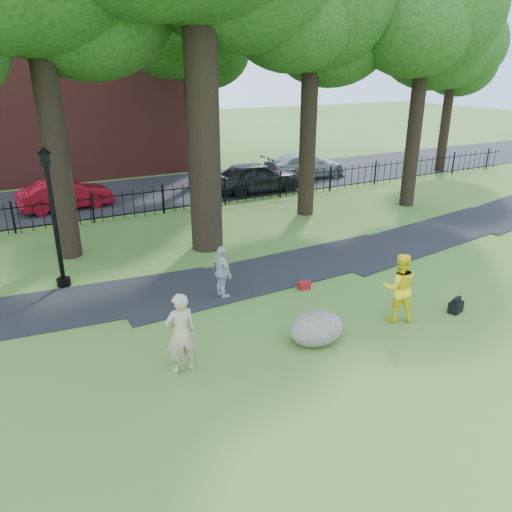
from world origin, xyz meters
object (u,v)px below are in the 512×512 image
woman (181,333)px  lamppost (55,221)px  boulder (316,326)px  red_sedan (65,195)px  man (399,287)px

woman → lamppost: size_ratio=0.45×
boulder → woman: bearing=174.1°
boulder → red_sedan: (-3.42, 14.94, 0.27)m
man → red_sedan: bearing=-40.9°
man → lamppost: (-7.26, 6.26, 1.10)m
woman → boulder: woman is taller
woman → red_sedan: bearing=-89.0°
boulder → lamppost: 8.01m
boulder → lamppost: lamppost is taller
woman → red_sedan: 14.61m
woman → red_sedan: size_ratio=0.45×
woman → lamppost: (-1.59, 5.86, 1.09)m
man → lamppost: lamppost is taller
boulder → red_sedan: red_sedan is taller
red_sedan → lamppost: bearing=164.9°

